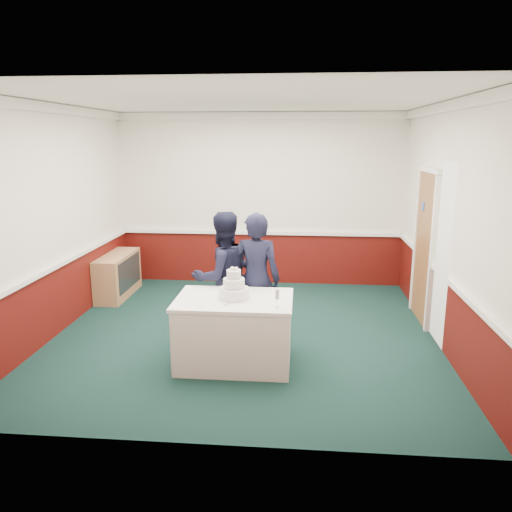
# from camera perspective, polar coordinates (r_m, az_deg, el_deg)

# --- Properties ---
(ground) EXTENTS (5.00, 5.00, 0.00)m
(ground) POSITION_cam_1_polar(r_m,az_deg,el_deg) (6.77, -1.30, -8.88)
(ground) COLOR #112B26
(ground) RESTS_ON ground
(room_shell) EXTENTS (5.00, 5.00, 3.00)m
(room_shell) POSITION_cam_1_polar(r_m,az_deg,el_deg) (6.90, -0.16, 8.39)
(room_shell) COLOR silver
(room_shell) RESTS_ON ground
(sideboard) EXTENTS (0.41, 1.20, 0.70)m
(sideboard) POSITION_cam_1_polar(r_m,az_deg,el_deg) (8.57, -15.50, -2.13)
(sideboard) COLOR #AD7F54
(sideboard) RESTS_ON ground
(cake_table) EXTENTS (1.32, 0.92, 0.79)m
(cake_table) POSITION_cam_1_polar(r_m,az_deg,el_deg) (5.80, -2.48, -8.50)
(cake_table) COLOR white
(cake_table) RESTS_ON ground
(wedding_cake) EXTENTS (0.35, 0.35, 0.36)m
(wedding_cake) POSITION_cam_1_polar(r_m,az_deg,el_deg) (5.64, -2.53, -3.78)
(wedding_cake) COLOR white
(wedding_cake) RESTS_ON cake_table
(cake_knife) EXTENTS (0.10, 0.21, 0.00)m
(cake_knife) POSITION_cam_1_polar(r_m,az_deg,el_deg) (5.48, -3.11, -5.45)
(cake_knife) COLOR silver
(cake_knife) RESTS_ON cake_table
(champagne_flute) EXTENTS (0.05, 0.05, 0.21)m
(champagne_flute) POSITION_cam_1_polar(r_m,az_deg,el_deg) (5.32, 2.43, -4.51)
(champagne_flute) COLOR silver
(champagne_flute) RESTS_ON cake_table
(person_man) EXTENTS (1.03, 0.98, 1.68)m
(person_man) POSITION_cam_1_polar(r_m,az_deg,el_deg) (6.35, -3.84, -2.41)
(person_man) COLOR black
(person_man) RESTS_ON ground
(person_woman) EXTENTS (0.65, 0.45, 1.69)m
(person_woman) POSITION_cam_1_polar(r_m,az_deg,el_deg) (6.22, -0.00, -2.68)
(person_woman) COLOR black
(person_woman) RESTS_ON ground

